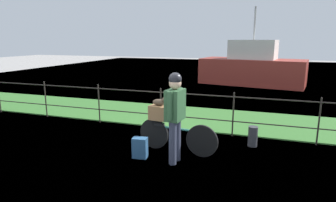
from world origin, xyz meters
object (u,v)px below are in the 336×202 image
terrier_dog (160,102)px  cyclist_person (175,110)px  wooden_crate (159,112)px  backpack_on_paving (140,148)px  mooring_bollard (253,136)px  moored_boat_near (252,68)px  bicycle_main (176,136)px

terrier_dog → cyclist_person: 0.70m
wooden_crate → backpack_on_paving: wooden_crate is taller
mooring_bollard → moored_boat_near: (-0.42, 8.93, 0.64)m
cyclist_person → terrier_dog: bearing=133.0°
bicycle_main → mooring_bollard: size_ratio=3.86×
cyclist_person → wooden_crate: bearing=134.3°
cyclist_person → moored_boat_near: (0.93, 10.23, -0.15)m
mooring_bollard → bicycle_main: bearing=-150.2°
terrier_dog → moored_boat_near: bearing=81.8°
bicycle_main → terrier_dog: (-0.36, 0.04, 0.67)m
backpack_on_paving → mooring_bollard: bearing=26.0°
wooden_crate → moored_boat_near: moored_boat_near is taller
backpack_on_paving → terrier_dog: bearing=60.0°
bicycle_main → wooden_crate: wooden_crate is taller
backpack_on_paving → cyclist_person: bearing=-5.1°
bicycle_main → cyclist_person: cyclist_person is taller
wooden_crate → moored_boat_near: size_ratio=0.07×
bicycle_main → wooden_crate: size_ratio=4.56×
cyclist_person → bicycle_main: bearing=104.0°
backpack_on_paving → bicycle_main: bearing=33.0°
wooden_crate → mooring_bollard: (1.84, 0.79, -0.57)m
bicycle_main → terrier_dog: terrier_dog is taller
moored_boat_near → wooden_crate: bearing=-98.4°
mooring_bollard → backpack_on_paving: bearing=-147.1°
wooden_crate → terrier_dog: (0.02, -0.00, 0.22)m
terrier_dog → backpack_on_paving: terrier_dog is taller
terrier_dog → cyclist_person: (0.47, -0.51, -0.01)m
terrier_dog → mooring_bollard: bearing=23.6°
cyclist_person → mooring_bollard: (1.34, 1.30, -0.78)m
terrier_dog → backpack_on_paving: size_ratio=0.80×
terrier_dog → cyclist_person: bearing=-47.0°
cyclist_person → backpack_on_paving: cyclist_person is taller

